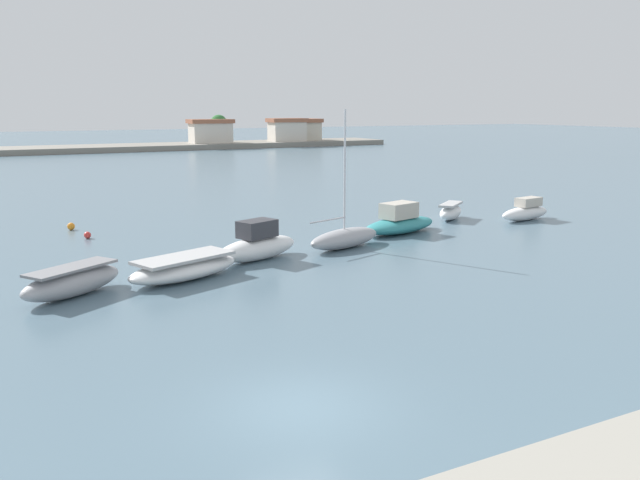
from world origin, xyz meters
TOP-DOWN VIEW (x-y plane):
  - ground_plane at (0.00, 0.00)m, footprint 400.00×400.00m
  - moored_boat_1 at (-3.48, 12.70)m, footprint 4.53×3.59m
  - moored_boat_2 at (1.03, 13.15)m, footprint 5.65×3.72m
  - moored_boat_3 at (5.16, 15.09)m, footprint 4.97×3.12m
  - moored_boat_4 at (10.12, 15.43)m, footprint 4.97×2.78m
  - moored_boat_5 at (14.99, 17.54)m, footprint 5.76×3.42m
  - moored_boat_6 at (20.48, 19.80)m, footprint 3.25×2.81m
  - moored_boat_7 at (24.60, 17.40)m, footprint 4.37×1.79m
  - mooring_buoy_0 at (-1.19, 24.18)m, footprint 0.38×0.38m
  - mooring_buoy_1 at (-1.63, 27.31)m, footprint 0.43×0.43m
  - distant_shoreline at (4.72, 99.40)m, footprint 127.89×10.90m

SIDE VIEW (x-z plane):
  - ground_plane at x=0.00m, z-range 0.00..0.00m
  - mooring_buoy_0 at x=-1.19m, z-range 0.00..0.38m
  - mooring_buoy_1 at x=-1.63m, z-range 0.00..0.43m
  - moored_boat_2 at x=1.03m, z-range -0.02..0.97m
  - moored_boat_6 at x=20.48m, z-range -0.02..1.05m
  - moored_boat_4 at x=10.12m, z-range -2.97..4.04m
  - moored_boat_7 at x=24.60m, z-range -0.16..1.28m
  - moored_boat_1 at x=-3.48m, z-range -0.02..1.13m
  - moored_boat_5 at x=14.99m, z-range -0.27..1.49m
  - moored_boat_3 at x=5.16m, z-range -0.24..1.65m
  - distant_shoreline at x=4.72m, z-range -2.22..5.03m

